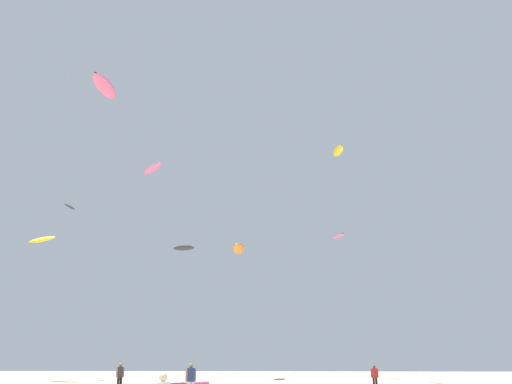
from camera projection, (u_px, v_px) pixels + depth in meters
The scene contains 11 objects.
person_midground at pixel (120, 375), 32.00m from camera, with size 0.41×0.44×1.67m.
person_left at pixel (191, 378), 26.20m from camera, with size 0.50×0.40×1.77m.
person_right at pixel (375, 375), 33.06m from camera, with size 0.50×0.35×1.55m.
kite_aloft_0 at pixel (153, 169), 44.32m from camera, with size 2.75×3.34×0.56m.
kite_aloft_2 at pixel (339, 236), 52.72m from camera, with size 1.34×2.37×0.31m.
kite_aloft_3 at pixel (70, 207), 51.09m from camera, with size 0.79×2.08×0.40m.
kite_aloft_4 at pixel (239, 249), 51.60m from camera, with size 1.41×3.98×0.98m.
kite_aloft_5 at pixel (338, 151), 48.93m from camera, with size 1.17×2.61×0.64m.
kite_aloft_6 at pixel (184, 248), 52.24m from camera, with size 2.39×1.21×0.59m.
kite_aloft_8 at pixel (105, 86), 37.87m from camera, with size 1.38×3.77×0.81m.
kite_aloft_9 at pixel (42, 240), 47.45m from camera, with size 3.63×2.66×0.83m.
Camera 1 is at (1.08, -11.20, 2.24)m, focal length 36.37 mm.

